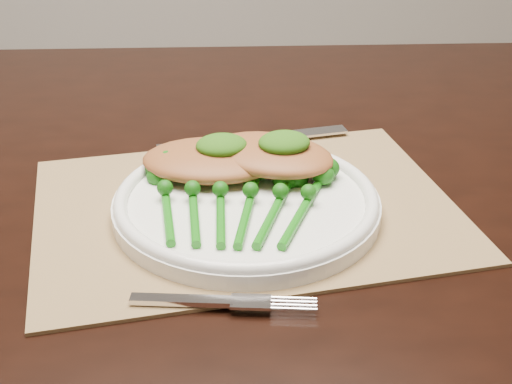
{
  "coord_description": "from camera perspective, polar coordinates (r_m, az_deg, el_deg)",
  "views": [
    {
      "loc": [
        -0.07,
        -0.6,
        1.11
      ],
      "look_at": [
        0.03,
        0.0,
        0.78
      ],
      "focal_mm": 50.0,
      "sensor_mm": 36.0,
      "label": 1
    }
  ],
  "objects": [
    {
      "name": "placemat",
      "position": [
        0.72,
        -0.8,
        -1.3
      ],
      "size": [
        0.44,
        0.34,
        0.0
      ],
      "primitive_type": "cube",
      "rotation": [
        0.0,
        0.0,
        0.08
      ],
      "color": "olive",
      "rests_on": "dining_table"
    },
    {
      "name": "dinner_plate",
      "position": [
        0.71,
        -0.77,
        -0.8
      ],
      "size": [
        0.27,
        0.27,
        0.02
      ],
      "color": "white",
      "rests_on": "placemat"
    },
    {
      "name": "knife",
      "position": [
        0.85,
        -1.65,
        4.06
      ],
      "size": [
        0.23,
        0.04,
        0.01
      ],
      "rotation": [
        0.0,
        0.0,
        0.11
      ],
      "color": "silver",
      "rests_on": "placemat"
    },
    {
      "name": "fork",
      "position": [
        0.59,
        -1.65,
        -8.79
      ],
      "size": [
        0.15,
        0.05,
        0.0
      ],
      "rotation": [
        0.0,
        0.0,
        -0.2
      ],
      "color": "silver",
      "rests_on": "placemat"
    },
    {
      "name": "chicken_fillet_left",
      "position": [
        0.75,
        -3.65,
        2.57
      ],
      "size": [
        0.16,
        0.13,
        0.03
      ],
      "primitive_type": "ellipsoid",
      "rotation": [
        0.0,
        0.0,
        -0.2
      ],
      "color": "#A05C2E",
      "rests_on": "dinner_plate"
    },
    {
      "name": "chicken_fillet_right",
      "position": [
        0.75,
        1.12,
        3.02
      ],
      "size": [
        0.17,
        0.15,
        0.03
      ],
      "primitive_type": "ellipsoid",
      "rotation": [
        0.0,
        0.0,
        -0.56
      ],
      "color": "#A05C2E",
      "rests_on": "dinner_plate"
    },
    {
      "name": "pesto_dollop_left",
      "position": [
        0.74,
        -2.78,
        3.75
      ],
      "size": [
        0.05,
        0.05,
        0.02
      ],
      "primitive_type": "ellipsoid",
      "color": "#1A470A",
      "rests_on": "chicken_fillet_left"
    },
    {
      "name": "pesto_dollop_right",
      "position": [
        0.74,
        2.27,
        3.97
      ],
      "size": [
        0.05,
        0.05,
        0.02
      ],
      "primitive_type": "ellipsoid",
      "color": "#1A470A",
      "rests_on": "chicken_fillet_right"
    },
    {
      "name": "broccolini_bundle",
      "position": [
        0.68,
        -1.76,
        -1.29
      ],
      "size": [
        0.19,
        0.2,
        0.04
      ],
      "rotation": [
        0.0,
        0.0,
        -0.22
      ],
      "color": "#11680D",
      "rests_on": "dinner_plate"
    }
  ]
}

